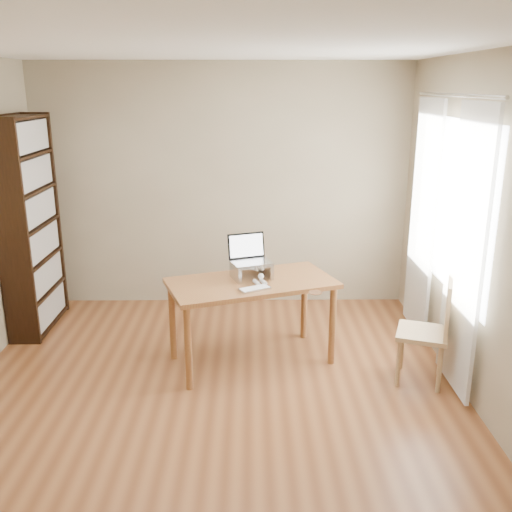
% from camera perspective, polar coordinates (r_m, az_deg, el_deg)
% --- Properties ---
extents(room, '(4.04, 4.54, 2.64)m').
position_cam_1_polar(room, '(4.01, -4.46, 1.44)').
color(room, brown).
rests_on(room, ground).
extents(bookshelf, '(0.30, 0.90, 2.10)m').
position_cam_1_polar(bookshelf, '(5.95, -21.64, 2.86)').
color(bookshelf, black).
rests_on(bookshelf, ground).
extents(curtains, '(0.03, 1.90, 2.25)m').
position_cam_1_polar(curtains, '(5.06, 18.10, 2.34)').
color(curtains, white).
rests_on(curtains, ground).
extents(desk, '(1.55, 1.13, 0.75)m').
position_cam_1_polar(desk, '(4.90, -0.45, -3.59)').
color(desk, brown).
rests_on(desk, ground).
extents(laptop_stand, '(0.32, 0.25, 0.13)m').
position_cam_1_polar(laptop_stand, '(4.92, -0.46, -1.29)').
color(laptop_stand, silver).
rests_on(laptop_stand, desk).
extents(laptop, '(0.39, 0.38, 0.24)m').
position_cam_1_polar(laptop, '(4.94, -0.46, 0.12)').
color(laptop, silver).
rests_on(laptop, laptop_stand).
extents(keyboard, '(0.28, 0.22, 0.02)m').
position_cam_1_polar(keyboard, '(4.66, -0.13, -3.29)').
color(keyboard, silver).
rests_on(keyboard, desk).
extents(coaster, '(0.11, 0.11, 0.01)m').
position_cam_1_polar(coaster, '(4.62, 5.96, -3.66)').
color(coaster, '#5A2F1E').
rests_on(coaster, desk).
extents(cat, '(0.26, 0.49, 0.16)m').
position_cam_1_polar(cat, '(4.95, -0.26, -1.32)').
color(cat, '#433C35').
rests_on(cat, desk).
extents(chair, '(0.50, 0.50, 0.89)m').
position_cam_1_polar(chair, '(4.86, 17.11, -6.79)').
color(chair, tan).
rests_on(chair, ground).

